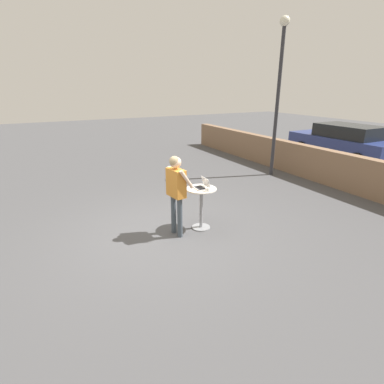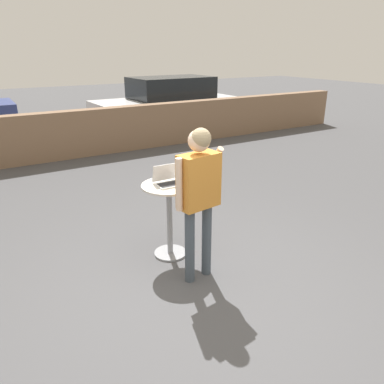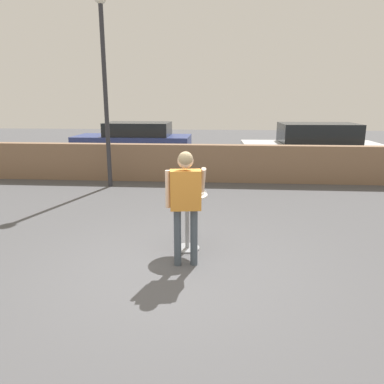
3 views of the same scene
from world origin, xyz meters
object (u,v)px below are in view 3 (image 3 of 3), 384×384
at_px(parked_car_near_street, 312,148).
at_px(coffee_mug, 202,192).
at_px(street_lamp, 104,69).
at_px(standing_person, 185,194).
at_px(parked_car_further_down, 134,142).
at_px(laptop, 187,191).
at_px(cafe_table, 187,213).

bearing_deg(parked_car_near_street, coffee_mug, -115.90).
distance_m(coffee_mug, street_lamp, 5.71).
bearing_deg(coffee_mug, standing_person, -107.75).
bearing_deg(parked_car_further_down, standing_person, -72.53).
height_order(laptop, parked_car_further_down, parked_car_further_down).
bearing_deg(coffee_mug, cafe_table, -177.06).
bearing_deg(coffee_mug, parked_car_further_down, 109.90).
relative_size(cafe_table, coffee_mug, 7.61).
height_order(coffee_mug, parked_car_near_street, parked_car_near_street).
bearing_deg(parked_car_further_down, coffee_mug, -70.10).
xyz_separation_m(laptop, parked_car_near_street, (3.59, 6.90, -0.16)).
relative_size(cafe_table, street_lamp, 0.19).
xyz_separation_m(standing_person, parked_car_further_down, (-2.88, 9.13, -0.32)).
height_order(coffee_mug, street_lamp, street_lamp).
distance_m(laptop, parked_car_near_street, 7.78).
height_order(cafe_table, laptop, laptop).
bearing_deg(cafe_table, parked_car_further_down, 108.46).
distance_m(laptop, coffee_mug, 0.24).
distance_m(cafe_table, standing_person, 0.79).
relative_size(cafe_table, parked_car_further_down, 0.21).
xyz_separation_m(laptop, standing_person, (0.03, -0.64, 0.12)).
xyz_separation_m(parked_car_near_street, parked_car_further_down, (-6.43, 1.59, -0.03)).
bearing_deg(street_lamp, parked_car_near_street, 21.95).
distance_m(cafe_table, street_lamp, 5.76).
height_order(laptop, parked_car_near_street, parked_car_near_street).
relative_size(coffee_mug, parked_car_further_down, 0.03).
distance_m(coffee_mug, parked_car_near_street, 7.68).
bearing_deg(cafe_table, standing_person, -86.90).
bearing_deg(cafe_table, street_lamp, 120.72).
xyz_separation_m(standing_person, parked_car_near_street, (3.56, 7.54, -0.28)).
height_order(standing_person, parked_car_near_street, standing_person).
xyz_separation_m(coffee_mug, standing_person, (-0.20, -0.63, 0.13)).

